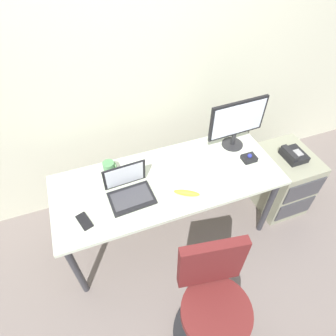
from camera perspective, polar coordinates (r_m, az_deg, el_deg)
The scene contains 14 objects.
ground_plane at distance 2.74m, azimuth 0.00°, elevation -12.26°, with size 8.00×8.00×0.00m, color slate.
back_wall at distance 2.30m, azimuth -6.55°, elevation 22.01°, with size 6.00×0.10×2.80m, color beige.
desk at distance 2.21m, azimuth 0.00°, elevation -3.44°, with size 1.74×0.70×0.72m.
file_cabinet at distance 2.91m, azimuth 21.90°, elevation -2.23°, with size 0.42×0.53×0.62m.
desk_phone at distance 2.66m, azimuth 23.96°, elevation 2.45°, with size 0.17×0.20×0.09m.
office_chair at distance 2.02m, azimuth 8.96°, elevation -25.55°, with size 0.52×0.52×0.94m.
monitor_main at distance 2.34m, azimuth 13.81°, elevation 9.13°, with size 0.49×0.18×0.43m.
keyboard at distance 2.15m, azimuth 12.39°, elevation -3.22°, with size 0.42×0.17×0.03m.
laptop at distance 2.04m, azimuth -7.86°, elevation -4.36°, with size 0.32×0.27×0.24m.
trackball_mouse at distance 2.38m, azimuth 16.05°, elevation 1.97°, with size 0.11×0.09×0.07m.
coffee_mug at distance 2.21m, azimuth -11.71°, elevation 0.03°, with size 0.10×0.09×0.11m.
paper_notepad at distance 2.21m, azimuth -0.90°, elevation -0.57°, with size 0.15×0.21×0.01m, color white.
cell_phone at distance 2.00m, azimuth -16.51°, elevation -10.24°, with size 0.07×0.14×0.01m, color black.
banana at distance 2.05m, azimuth 3.80°, elevation -5.04°, with size 0.19×0.04×0.04m, color yellow.
Camera 1 is at (-0.50, -1.35, 2.33)m, focal length 30.23 mm.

